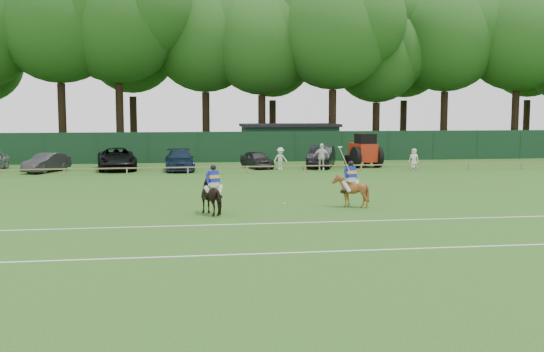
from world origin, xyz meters
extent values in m
plane|color=#1E4C14|center=(0.00, 0.00, 0.00)|extent=(160.00, 160.00, 0.00)
imported|color=black|center=(-2.18, 1.50, 0.74)|extent=(1.53, 1.92, 1.48)
imported|color=brown|center=(3.98, 2.55, 0.73)|extent=(1.54, 1.63, 1.46)
imported|color=#2F2F31|center=(-12.65, 20.83, 0.65)|extent=(2.87, 4.17, 1.30)
imported|color=black|center=(-7.99, 21.79, 0.78)|extent=(3.31, 5.91, 1.56)
imported|color=#111F36|center=(-3.53, 20.81, 0.72)|extent=(2.15, 5.00, 1.44)
imported|color=#2D2D30|center=(2.12, 21.66, 0.63)|extent=(2.48, 3.99, 1.27)
imported|color=black|center=(6.95, 21.55, 0.79)|extent=(3.16, 5.06, 1.57)
imported|color=silver|center=(3.64, 20.20, 0.79)|extent=(1.13, 0.79, 1.59)
imported|color=white|center=(6.42, 19.20, 0.96)|extent=(1.20, 0.73, 1.91)
imported|color=white|center=(13.35, 19.36, 0.74)|extent=(0.86, 0.81, 1.48)
cube|color=silver|center=(-2.18, 1.50, 1.26)|extent=(0.44, 0.40, 0.18)
cube|color=#1822B2|center=(-2.18, 1.50, 1.58)|extent=(0.50, 0.46, 0.51)
cube|color=gold|center=(-2.18, 1.50, 1.56)|extent=(0.51, 0.46, 0.18)
sphere|color=black|center=(-2.18, 1.50, 1.95)|extent=(0.25, 0.25, 0.25)
cylinder|color=silver|center=(-1.93, 1.57, 0.96)|extent=(0.37, 0.47, 0.59)
cylinder|color=silver|center=(-2.39, 1.33, 0.96)|extent=(0.48, 0.26, 0.59)
cube|color=silver|center=(3.98, 2.55, 1.25)|extent=(0.42, 0.36, 0.18)
cube|color=#1822B2|center=(3.98, 2.55, 1.57)|extent=(0.48, 0.41, 0.51)
cube|color=gold|center=(3.98, 2.55, 1.55)|extent=(0.50, 0.41, 0.18)
sphere|color=black|center=(3.98, 2.55, 1.94)|extent=(0.25, 0.25, 0.25)
cylinder|color=silver|center=(4.24, 2.59, 0.95)|extent=(0.40, 0.43, 0.59)
cylinder|color=silver|center=(3.75, 2.42, 0.95)|extent=(0.46, 0.29, 0.59)
cylinder|color=tan|center=(3.68, 2.51, 2.12)|extent=(0.44, 0.48, 1.17)
sphere|color=silver|center=(1.18, 3.70, 0.04)|extent=(0.09, 0.09, 0.09)
cube|color=silver|center=(0.00, -6.00, 0.01)|extent=(60.00, 0.10, 0.01)
cube|color=silver|center=(0.00, -1.00, 0.01)|extent=(60.00, 0.10, 0.01)
cube|color=#997F5B|center=(0.00, 18.00, 0.45)|extent=(62.00, 0.08, 0.08)
cube|color=#14351E|center=(0.00, 27.00, 1.25)|extent=(92.00, 0.04, 2.50)
cube|color=#14331E|center=(6.00, 30.00, 1.40)|extent=(8.00, 4.00, 2.80)
cube|color=black|center=(6.00, 30.00, 2.92)|extent=(8.40, 4.40, 0.24)
cube|color=#B22610|center=(10.15, 21.50, 1.09)|extent=(1.63, 2.64, 1.36)
cube|color=black|center=(10.20, 21.09, 2.03)|extent=(1.40, 1.49, 0.94)
cylinder|color=black|center=(9.35, 20.67, 0.78)|extent=(0.49, 1.59, 1.56)
cylinder|color=black|center=(11.11, 20.88, 0.78)|extent=(0.49, 1.59, 1.56)
cylinder|color=black|center=(9.25, 22.45, 0.42)|extent=(0.41, 0.86, 0.83)
cylinder|color=black|center=(10.81, 22.63, 0.42)|extent=(0.41, 0.86, 0.83)
camera|label=1|loc=(-3.58, -24.75, 4.40)|focal=42.00mm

